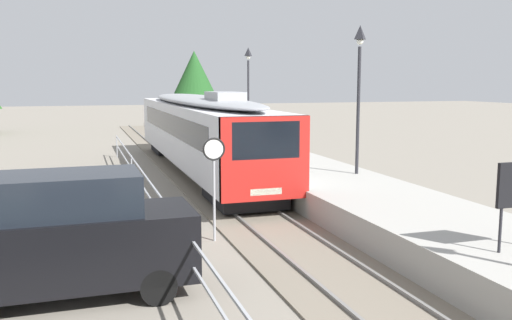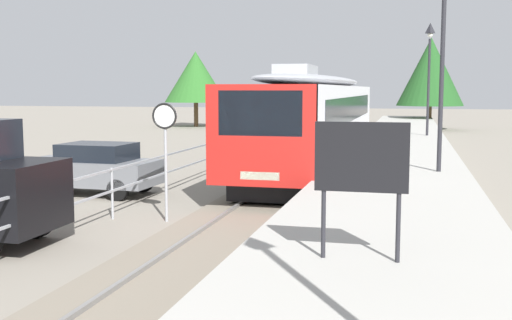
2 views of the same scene
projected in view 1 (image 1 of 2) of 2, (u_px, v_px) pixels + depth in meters
name	position (u px, v px, depth m)	size (l,w,h in m)	color
ground_plane	(137.00, 181.00, 24.04)	(160.00, 160.00, 0.00)	gray
track_rails	(205.00, 176.00, 24.94)	(3.20, 60.00, 0.14)	slate
commuter_train	(199.00, 128.00, 25.64)	(2.82, 19.46, 3.74)	silver
station_platform	(273.00, 164.00, 25.86)	(3.90, 60.00, 0.90)	#A8A59E
platform_lamp_mid_platform	(359.00, 71.00, 19.92)	(0.34, 0.34, 5.35)	#232328
platform_lamp_far_end	(248.00, 75.00, 32.80)	(0.34, 0.34, 5.35)	#232328
speed_limit_sign	(214.00, 163.00, 14.67)	(0.61, 0.10, 2.81)	#9EA0A5
carpark_fence	(164.00, 212.00, 14.39)	(0.06, 36.06, 1.25)	#9EA0A5
parked_van_black	(64.00, 235.00, 10.81)	(4.91, 1.99, 2.51)	black
parked_hatchback_grey	(74.00, 198.00, 16.70)	(4.07, 1.92, 1.53)	slate
tree_behind_station_far	(194.00, 80.00, 50.73)	(5.06, 5.06, 7.04)	brown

